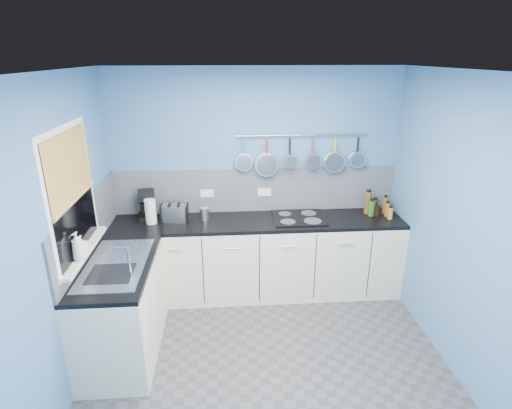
{
  "coord_description": "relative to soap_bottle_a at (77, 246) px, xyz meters",
  "views": [
    {
      "loc": [
        -0.32,
        -2.91,
        2.61
      ],
      "look_at": [
        -0.05,
        0.75,
        1.25
      ],
      "focal_mm": 28.54,
      "sensor_mm": 36.0,
      "label": 1
    }
  ],
  "objects": [
    {
      "name": "condiment_3",
      "position": [
        2.99,
        1.1,
        -0.19
      ],
      "size": [
        0.05,
        0.05,
        0.15
      ],
      "primitive_type": "cylinder",
      "color": "#8C5914",
      "rests_on": "worktop_back"
    },
    {
      "name": "window_glass",
      "position": [
        -0.04,
        0.18,
        0.38
      ],
      "size": [
        0.01,
        0.9,
        1.0
      ],
      "primitive_type": "cube",
      "color": "black",
      "rests_on": "wall_left"
    },
    {
      "name": "soap_bottle_b",
      "position": [
        0.0,
        0.08,
        -0.03
      ],
      "size": [
        0.09,
        0.09,
        0.17
      ],
      "primitive_type": "imported",
      "rotation": [
        0.0,
        0.0,
        -0.19
      ],
      "color": "white",
      "rests_on": "window_sill"
    },
    {
      "name": "window_sill",
      "position": [
        -0.02,
        0.18,
        -0.13
      ],
      "size": [
        0.1,
        0.98,
        0.03
      ],
      "primitive_type": "cube",
      "color": "white",
      "rests_on": "wall_left"
    },
    {
      "name": "hob",
      "position": [
        1.99,
        1.1,
        -0.26
      ],
      "size": [
        0.56,
        0.49,
        0.01
      ],
      "primitive_type": "cube",
      "color": "black",
      "rests_on": "worktop_back"
    },
    {
      "name": "paper_towel",
      "position": [
        0.38,
        1.09,
        -0.14
      ],
      "size": [
        0.14,
        0.14,
        0.27
      ],
      "primitive_type": "cylinder",
      "rotation": [
        0.0,
        0.0,
        0.24
      ],
      "color": "white",
      "rests_on": "worktop_back"
    },
    {
      "name": "window_frame",
      "position": [
        -0.05,
        0.18,
        0.38
      ],
      "size": [
        0.01,
        1.0,
        1.1
      ],
      "primitive_type": "cube",
      "color": "white",
      "rests_on": "wall_left"
    },
    {
      "name": "condiment_1",
      "position": [
        2.88,
        1.2,
        -0.19
      ],
      "size": [
        0.07,
        0.07,
        0.16
      ],
      "primitive_type": "cylinder",
      "color": "#4C190C",
      "rests_on": "worktop_back"
    },
    {
      "name": "pot_rail",
      "position": [
        2.03,
        1.33,
        0.61
      ],
      "size": [
        1.45,
        0.02,
        0.02
      ],
      "primitive_type": "cylinder",
      "rotation": [
        0.0,
        1.57,
        0.0
      ],
      "color": "silver",
      "rests_on": "wall_back"
    },
    {
      "name": "pan_0",
      "position": [
        1.4,
        1.32,
        0.42
      ],
      "size": [
        0.19,
        0.06,
        0.38
      ],
      "primitive_type": null,
      "color": "silver",
      "rests_on": "pot_rail"
    },
    {
      "name": "condiment_6",
      "position": [
        2.99,
        1.01,
        -0.2
      ],
      "size": [
        0.05,
        0.05,
        0.13
      ],
      "primitive_type": "cylinder",
      "color": "olive",
      "rests_on": "worktop_back"
    },
    {
      "name": "pan_5",
      "position": [
        2.67,
        1.32,
        0.43
      ],
      "size": [
        0.18,
        0.07,
        0.37
      ],
      "primitive_type": null,
      "color": "silver",
      "rests_on": "pot_rail"
    },
    {
      "name": "floor",
      "position": [
        1.53,
        -0.12,
        -1.18
      ],
      "size": [
        3.2,
        3.0,
        0.02
      ],
      "primitive_type": "cube",
      "color": "#47474C",
      "rests_on": "ground"
    },
    {
      "name": "coffee_maker",
      "position": [
        0.33,
        1.2,
        -0.11
      ],
      "size": [
        0.22,
        0.24,
        0.32
      ],
      "primitive_type": null,
      "rotation": [
        0.0,
        0.0,
        0.21
      ],
      "color": "black",
      "rests_on": "worktop_back"
    },
    {
      "name": "condiment_5",
      "position": [
        2.82,
        1.12,
        -0.18
      ],
      "size": [
        0.07,
        0.07,
        0.18
      ],
      "primitive_type": "cylinder",
      "color": "#265919",
      "rests_on": "worktop_back"
    },
    {
      "name": "sink_unit",
      "position": [
        0.23,
        0.18,
        -0.27
      ],
      "size": [
        0.5,
        0.95,
        0.01
      ],
      "primitive_type": "cube",
      "color": "silver",
      "rests_on": "worktop_left"
    },
    {
      "name": "wall_left",
      "position": [
        -0.08,
        -0.12,
        0.08
      ],
      "size": [
        0.02,
        3.0,
        2.5
      ],
      "primitive_type": "cube",
      "color": "teal",
      "rests_on": "ground"
    },
    {
      "name": "wall_front",
      "position": [
        1.53,
        -1.63,
        0.08
      ],
      "size": [
        3.2,
        0.02,
        2.5
      ],
      "primitive_type": "cube",
      "color": "teal",
      "rests_on": "ground"
    },
    {
      "name": "wall_right",
      "position": [
        3.14,
        -0.12,
        0.08
      ],
      "size": [
        0.02,
        3.0,
        2.5
      ],
      "primitive_type": "cube",
      "color": "teal",
      "rests_on": "ground"
    },
    {
      "name": "condiment_4",
      "position": [
        2.87,
        1.1,
        -0.22
      ],
      "size": [
        0.07,
        0.07,
        0.11
      ],
      "primitive_type": "cylinder",
      "color": "black",
      "rests_on": "worktop_back"
    },
    {
      "name": "ceiling",
      "position": [
        1.53,
        -0.12,
        1.34
      ],
      "size": [
        3.2,
        3.0,
        0.02
      ],
      "primitive_type": "cube",
      "color": "white",
      "rests_on": "ground"
    },
    {
      "name": "worktop_left",
      "position": [
        0.23,
        0.18,
        -0.29
      ],
      "size": [
        0.6,
        1.2,
        0.04
      ],
      "primitive_type": "cube",
      "color": "black",
      "rests_on": "cabinet_run_left"
    },
    {
      "name": "condiment_2",
      "position": [
        2.79,
        1.2,
        -0.14
      ],
      "size": [
        0.07,
        0.07,
        0.26
      ],
      "primitive_type": "cylinder",
      "color": "brown",
      "rests_on": "worktop_back"
    },
    {
      "name": "soap_bottle_a",
      "position": [
        0.0,
        0.0,
        0.0
      ],
      "size": [
        0.11,
        0.12,
        0.24
      ],
      "primitive_type": "imported",
      "rotation": [
        0.0,
        0.0,
        -0.29
      ],
      "color": "white",
      "rests_on": "window_sill"
    },
    {
      "name": "wall_back",
      "position": [
        1.53,
        1.39,
        0.08
      ],
      "size": [
        3.2,
        0.02,
        2.5
      ],
      "primitive_type": "cube",
      "color": "teal",
      "rests_on": "ground"
    },
    {
      "name": "backsplash_back",
      "position": [
        1.53,
        1.37,
        -0.02
      ],
      "size": [
        3.2,
        0.02,
        0.5
      ],
      "primitive_type": "cube",
      "color": "slate",
      "rests_on": "wall_back"
    },
    {
      "name": "pan_4",
      "position": [
        2.41,
        1.32,
        0.4
      ],
      "size": [
        0.23,
        0.06,
        0.42
      ],
      "primitive_type": null,
      "color": "silver",
      "rests_on": "pot_rail"
    },
    {
      "name": "mixer_tap",
      "position": [
        0.39,
        0.0,
        -0.14
      ],
      "size": [
        0.12,
        0.08,
        0.26
      ],
      "primitive_type": null,
      "color": "silver",
      "rests_on": "worktop_left"
    },
    {
      "name": "cabinet_run_back",
      "position": [
        1.53,
        1.08,
        -0.74
      ],
      "size": [
        3.2,
        0.6,
        0.86
      ],
      "primitive_type": "cube",
      "color": "beige",
      "rests_on": "ground"
    },
    {
      "name": "socket_left",
      "position": [
        0.98,
        1.36,
        -0.04
      ],
      "size": [
        0.15,
        0.01,
        0.09
      ],
      "primitive_type": "cube",
      "color": "white",
      "rests_on": "backsplash_back"
    },
    {
      "name": "cabinet_run_left",
      "position": [
        0.23,
        0.18,
        -0.74
      ],
      "size": [
        0.6,
        1.2,
        0.86
      ],
      "primitive_type": "cube",
      "color": "beige",
      "rests_on": "ground"
    },
    {
      "name": "bamboo_blind",
      "position": [
        -0.03,
        0.18,
        0.61
      ],
      "size": [
        0.01,
        0.9,
        0.55
      ],
      "primitive_type": "cube",
      "color": "gold",
      "rests_on": "wall_left"
    },
    {
      "name": "socket_right",
      "position": [
        1.63,
        1.36,
        -0.04
      ],
      "size": [
        0.15,
        0.01,
        0.09
      ],
      "primitive_type": "cube",
      "color": "white",
      "rests_on": "backsplash_back"
    },
    {
      "name": "toaster",
      "position": [
        0.63,
        1.13,
        -0.18
      ],
      "size": [
        0.3,
        0.21,
        0.18
      ],
      "primitive_type": "cube",
      "rotation": [
        0.0,
        0.0,
        -0.18
      ],
      "color": "silver",
      "rests_on": "worktop_back"
    },
    {
      "name": "condiment_0",
      "position": [
        2.99,
        1.19,
        -0.17
      ],
      "size": [
        0.05,
        0.05,
        0.19
      ],
      "primitive_type": "cylinder",
      "color": "brown",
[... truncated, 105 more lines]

